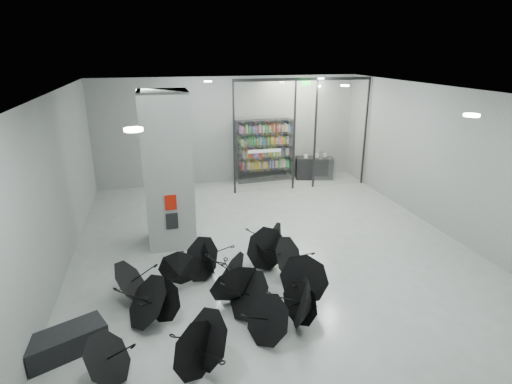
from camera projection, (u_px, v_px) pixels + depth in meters
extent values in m
plane|color=gray|center=(283.00, 266.00, 9.92)|extent=(14.00, 14.00, 0.00)
cube|color=gray|center=(287.00, 96.00, 8.61)|extent=(10.00, 14.00, 0.02)
cube|color=slate|center=(229.00, 131.00, 15.69)|extent=(10.00, 0.02, 4.00)
cube|color=slate|center=(43.00, 206.00, 8.14)|extent=(0.02, 14.00, 4.00)
cube|color=slate|center=(474.00, 172.00, 10.40)|extent=(0.02, 14.00, 4.00)
cube|color=slate|center=(168.00, 170.00, 10.54)|extent=(1.20, 1.20, 4.00)
cube|color=#A50A07|center=(171.00, 202.00, 10.18)|extent=(0.28, 0.04, 0.38)
cube|color=black|center=(172.00, 221.00, 10.35)|extent=(0.30, 0.03, 0.42)
cube|color=#0CE533|center=(306.00, 84.00, 14.08)|extent=(0.30, 0.06, 0.15)
cube|color=silver|center=(265.00, 137.00, 14.54)|extent=(2.20, 0.02, 3.95)
cube|color=silver|center=(341.00, 133.00, 15.20)|extent=(2.00, 0.02, 3.95)
cube|color=black|center=(234.00, 139.00, 14.29)|extent=(0.06, 0.06, 4.00)
cube|color=black|center=(294.00, 136.00, 14.79)|extent=(0.06, 0.06, 4.00)
cube|color=black|center=(315.00, 134.00, 14.97)|extent=(0.06, 0.06, 4.00)
cube|color=black|center=(365.00, 132.00, 15.42)|extent=(0.06, 0.06, 4.00)
cube|color=black|center=(304.00, 79.00, 14.22)|extent=(5.00, 0.08, 0.10)
cube|color=black|center=(66.00, 342.00, 7.02)|extent=(1.42, 1.06, 0.42)
cube|color=black|center=(314.00, 168.00, 16.52)|extent=(1.54, 0.89, 0.87)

